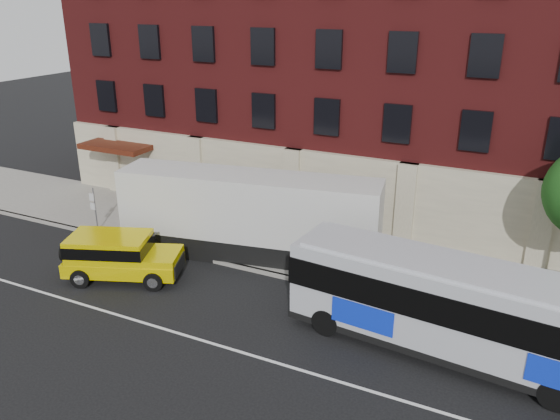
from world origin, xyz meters
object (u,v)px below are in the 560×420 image
at_px(city_bus, 472,311).
at_px(yellow_suv, 118,254).
at_px(sign_pole, 94,208).
at_px(shipping_container, 249,217).

distance_m(city_bus, yellow_suv, 14.50).
bearing_deg(sign_pole, shipping_container, 7.86).
bearing_deg(shipping_container, yellow_suv, -132.96).
relative_size(city_bus, yellow_suv, 2.38).
xyz_separation_m(city_bus, shipping_container, (-10.42, 3.77, 0.11)).
xyz_separation_m(sign_pole, shipping_container, (8.32, 1.15, 0.53)).
bearing_deg(city_bus, sign_pole, 172.03).
height_order(city_bus, shipping_container, shipping_container).
height_order(sign_pole, city_bus, city_bus).
distance_m(yellow_suv, shipping_container, 6.00).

